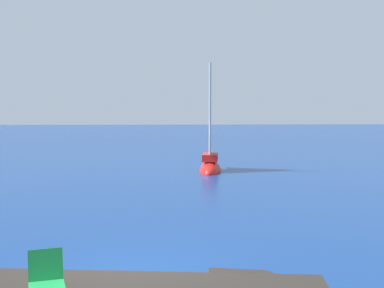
{
  "coord_description": "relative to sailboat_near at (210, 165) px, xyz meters",
  "views": [
    {
      "loc": [
        0.77,
        -9.64,
        3.55
      ],
      "look_at": [
        1.77,
        12.7,
        1.76
      ],
      "focal_mm": 45.38,
      "sensor_mm": 36.0,
      "label": 1
    }
  ],
  "objects": [
    {
      "name": "ground_plane",
      "position": [
        -2.92,
        -16.26,
        -0.34
      ],
      "size": [
        160.0,
        160.0,
        0.0
      ],
      "primitive_type": "plane",
      "color": "navy"
    },
    {
      "name": "sailboat_near",
      "position": [
        0.0,
        0.0,
        0.0
      ],
      "size": [
        1.56,
        3.49,
        6.35
      ],
      "rotation": [
        0.0,
        0.0,
        4.58
      ],
      "color": "red",
      "rests_on": "ground"
    },
    {
      "name": "beach_chair",
      "position": [
        -3.9,
        -19.17,
        0.79
      ],
      "size": [
        0.63,
        0.71,
        0.8
      ],
      "rotation": [
        0.0,
        0.0,
        5.0
      ],
      "color": "green",
      "rests_on": "shore_ledge"
    }
  ]
}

